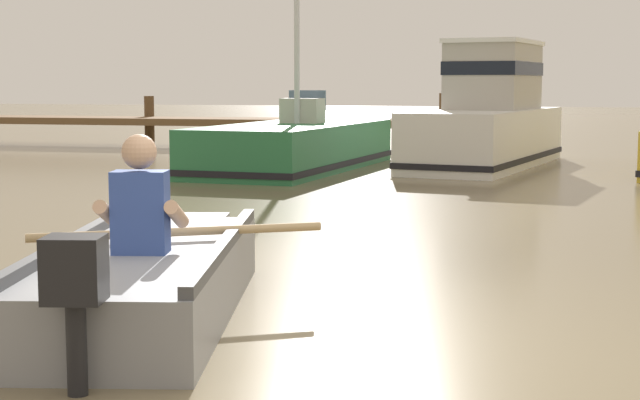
% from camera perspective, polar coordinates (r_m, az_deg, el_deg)
% --- Properties ---
extents(ground_plane, '(120.00, 120.00, 0.00)m').
position_cam_1_polar(ground_plane, '(5.72, 0.14, -8.52)').
color(ground_plane, '#7A6B4C').
extents(wooden_dock, '(15.26, 1.64, 1.28)m').
position_cam_1_polar(wooden_dock, '(24.13, -10.40, 4.50)').
color(wooden_dock, brown).
rests_on(wooden_dock, ground).
extents(rowboat_with_person, '(1.82, 3.71, 1.19)m').
position_cam_1_polar(rowboat_with_person, '(6.61, -9.78, -4.31)').
color(rowboat_with_person, gray).
rests_on(rowboat_with_person, ground).
extents(moored_boat_green, '(2.50, 5.70, 3.96)m').
position_cam_1_polar(moored_boat_green, '(17.45, -1.47, 3.04)').
color(moored_boat_green, '#287042').
rests_on(moored_boat_green, ground).
extents(moored_boat_white, '(2.64, 5.57, 2.29)m').
position_cam_1_polar(moored_boat_white, '(18.42, 9.63, 4.58)').
color(moored_boat_white, white).
rests_on(moored_boat_white, ground).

